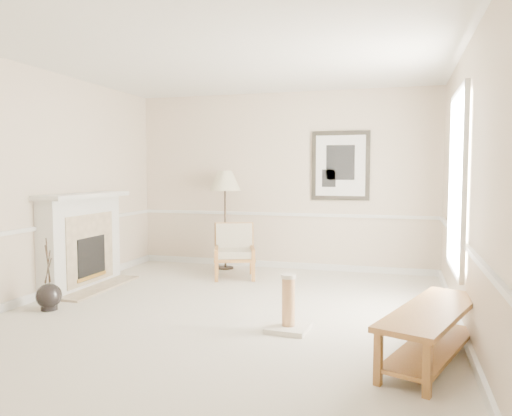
{
  "coord_description": "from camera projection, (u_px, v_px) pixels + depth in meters",
  "views": [
    {
      "loc": [
        1.86,
        -5.3,
        1.61
      ],
      "look_at": [
        0.13,
        0.7,
        1.15
      ],
      "focal_mm": 35.0,
      "sensor_mm": 36.0,
      "label": 1
    }
  ],
  "objects": [
    {
      "name": "ground",
      "position": [
        228.0,
        312.0,
        5.72
      ],
      "size": [
        5.5,
        5.5,
        0.0
      ],
      "primitive_type": "plane",
      "color": "silver",
      "rests_on": "ground"
    },
    {
      "name": "armchair",
      "position": [
        234.0,
        248.0,
        7.62
      ],
      "size": [
        0.79,
        0.82,
        0.81
      ],
      "rotation": [
        0.0,
        0.0,
        0.34
      ],
      "color": "olive",
      "rests_on": "ground"
    },
    {
      "name": "room",
      "position": [
        241.0,
        149.0,
        5.61
      ],
      "size": [
        5.04,
        5.54,
        2.92
      ],
      "color": "beige",
      "rests_on": "ground"
    },
    {
      "name": "fireplace",
      "position": [
        82.0,
        242.0,
        6.89
      ],
      "size": [
        0.64,
        1.64,
        1.31
      ],
      "color": "white",
      "rests_on": "ground"
    },
    {
      "name": "scratching_post",
      "position": [
        288.0,
        313.0,
        5.04
      ],
      "size": [
        0.44,
        0.44,
        0.58
      ],
      "rotation": [
        0.0,
        0.0,
        -0.08
      ],
      "color": "silver",
      "rests_on": "ground"
    },
    {
      "name": "bench",
      "position": [
        432.0,
        326.0,
        4.23
      ],
      "size": [
        0.99,
        1.67,
        0.46
      ],
      "rotation": [
        0.0,
        0.0,
        -0.34
      ],
      "color": "olive",
      "rests_on": "ground"
    },
    {
      "name": "floor_vase",
      "position": [
        49.0,
        297.0,
        5.79
      ],
      "size": [
        0.29,
        0.29,
        0.85
      ],
      "rotation": [
        0.0,
        0.0,
        -0.27
      ],
      "color": "black",
      "rests_on": "ground"
    },
    {
      "name": "floor_lamp",
      "position": [
        225.0,
        183.0,
        8.16
      ],
      "size": [
        0.67,
        0.67,
        1.62
      ],
      "rotation": [
        0.0,
        0.0,
        0.41
      ],
      "color": "black",
      "rests_on": "ground"
    }
  ]
}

